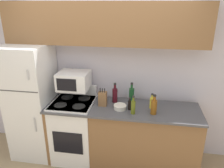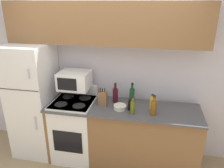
{
  "view_description": "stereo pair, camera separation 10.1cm",
  "coord_description": "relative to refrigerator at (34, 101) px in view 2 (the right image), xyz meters",
  "views": [
    {
      "loc": [
        0.61,
        -2.48,
        2.35
      ],
      "look_at": [
        0.16,
        0.28,
        1.28
      ],
      "focal_mm": 35.0,
      "sensor_mm": 36.0,
      "label": 1
    },
    {
      "loc": [
        0.71,
        -2.46,
        2.35
      ],
      "look_at": [
        0.16,
        0.28,
        1.28
      ],
      "focal_mm": 35.0,
      "sensor_mm": 36.0,
      "label": 2
    }
  ],
  "objects": [
    {
      "name": "lower_cabinets",
      "position": [
        1.4,
        -0.02,
        -0.42
      ],
      "size": [
        2.19,
        0.66,
        0.93
      ],
      "color": "brown",
      "rests_on": "ground_plane"
    },
    {
      "name": "knife_block",
      "position": [
        1.11,
        -0.03,
        0.15
      ],
      "size": [
        0.12,
        0.09,
        0.27
      ],
      "color": "brown",
      "rests_on": "lower_cabinets"
    },
    {
      "name": "refrigerator",
      "position": [
        0.0,
        0.0,
        0.0
      ],
      "size": [
        0.62,
        0.7,
        1.78
      ],
      "color": "white",
      "rests_on": "ground_plane"
    },
    {
      "name": "bottle_soy_sauce",
      "position": [
        1.51,
        -0.09,
        0.12
      ],
      "size": [
        0.05,
        0.05,
        0.18
      ],
      "color": "black",
      "rests_on": "lower_cabinets"
    },
    {
      "name": "bottle_cooking_spray",
      "position": [
        1.81,
        0.0,
        0.13
      ],
      "size": [
        0.06,
        0.06,
        0.22
      ],
      "color": "gold",
      "rests_on": "lower_cabinets"
    },
    {
      "name": "wall_back",
      "position": [
        1.09,
        0.37,
        0.39
      ],
      "size": [
        8.0,
        0.05,
        2.55
      ],
      "color": "silver",
      "rests_on": "ground_plane"
    },
    {
      "name": "microwave",
      "position": [
        0.66,
        0.08,
        0.36
      ],
      "size": [
        0.44,
        0.39,
        0.26
      ],
      "color": "white",
      "rests_on": "stove"
    },
    {
      "name": "bowl",
      "position": [
        1.38,
        -0.1,
        0.08
      ],
      "size": [
        0.18,
        0.18,
        0.06
      ],
      "color": "silver",
      "rests_on": "lower_cabinets"
    },
    {
      "name": "bottle_whiskey",
      "position": [
        1.83,
        -0.17,
        0.16
      ],
      "size": [
        0.08,
        0.08,
        0.28
      ],
      "color": "brown",
      "rests_on": "lower_cabinets"
    },
    {
      "name": "bottle_olive_oil",
      "position": [
        1.56,
        -0.21,
        0.15
      ],
      "size": [
        0.06,
        0.06,
        0.26
      ],
      "color": "#5B6619",
      "rests_on": "lower_cabinets"
    },
    {
      "name": "bottle_wine_red",
      "position": [
        1.27,
        0.11,
        0.16
      ],
      "size": [
        0.08,
        0.08,
        0.3
      ],
      "color": "#470F19",
      "rests_on": "lower_cabinets"
    },
    {
      "name": "stove",
      "position": [
        0.67,
        -0.04,
        -0.39
      ],
      "size": [
        0.6,
        0.65,
        1.12
      ],
      "color": "white",
      "rests_on": "ground_plane"
    },
    {
      "name": "upper_cabinets",
      "position": [
        1.09,
        0.19,
        1.18
      ],
      "size": [
        2.81,
        0.32,
        0.58
      ],
      "color": "brown",
      "rests_on": "refrigerator"
    },
    {
      "name": "bottle_wine_green",
      "position": [
        1.51,
        0.17,
        0.16
      ],
      "size": [
        0.08,
        0.08,
        0.3
      ],
      "color": "#194C23",
      "rests_on": "lower_cabinets"
    }
  ]
}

